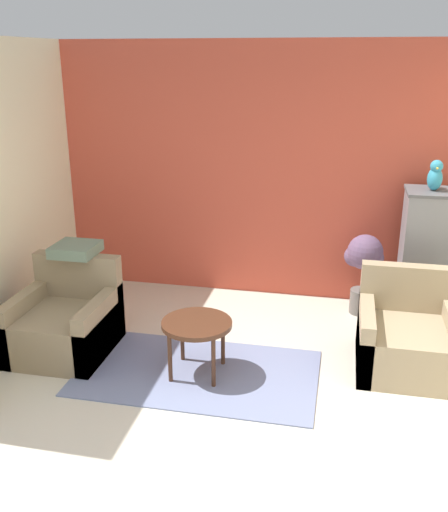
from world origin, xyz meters
TOP-DOWN VIEW (x-y plane):
  - ground_plane at (0.00, 0.00)m, footprint 20.00×20.00m
  - wall_back_accent at (0.00, 3.12)m, footprint 4.42×0.06m
  - area_rug at (-0.16, 1.20)m, footprint 2.05×1.17m
  - coffee_table at (-0.16, 1.20)m, footprint 0.59×0.59m
  - armchair_left at (-1.44, 1.35)m, footprint 0.84×0.87m
  - armchair_right at (1.59, 1.69)m, footprint 0.84×0.87m
  - birdcage at (1.81, 2.70)m, footprint 0.50×0.50m
  - parrot at (1.81, 2.70)m, footprint 0.14×0.25m
  - potted_plant at (1.22, 2.76)m, footprint 0.40×0.37m
  - throw_pillow at (-1.44, 1.67)m, footprint 0.39×0.39m

SIDE VIEW (x-z plane):
  - ground_plane at x=0.00m, z-range 0.00..0.00m
  - area_rug at x=-0.16m, z-range 0.00..0.01m
  - armchair_left at x=-1.44m, z-range -0.15..0.68m
  - armchair_right at x=1.59m, z-range -0.15..0.68m
  - coffee_table at x=-0.16m, z-range 0.19..0.68m
  - potted_plant at x=1.22m, z-range 0.14..1.00m
  - birdcage at x=1.81m, z-range 0.00..1.37m
  - throw_pillow at x=-1.44m, z-range 0.83..0.93m
  - wall_back_accent at x=0.00m, z-range 0.00..2.75m
  - parrot at x=1.81m, z-range 1.35..1.65m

